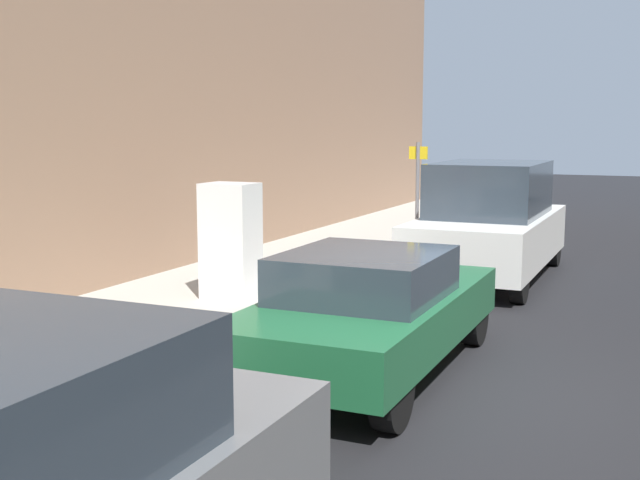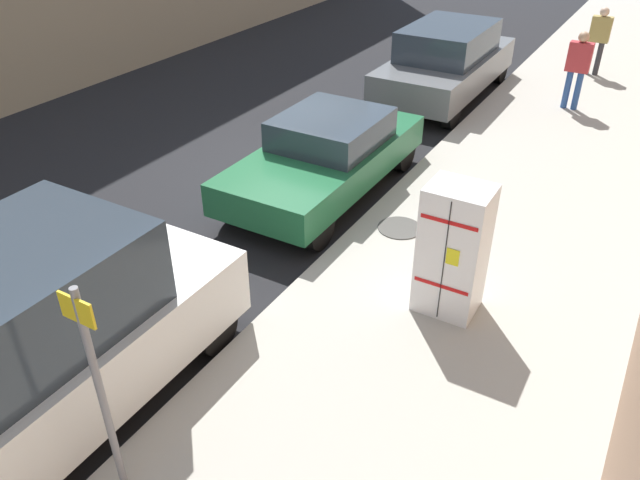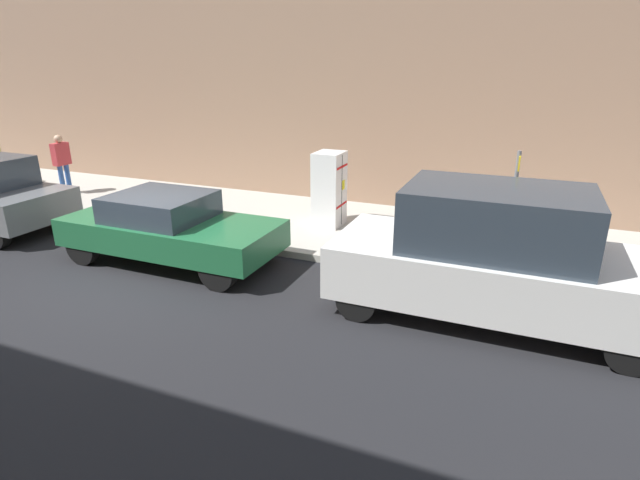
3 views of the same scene
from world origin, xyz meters
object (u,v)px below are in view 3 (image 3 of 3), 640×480
at_px(street_sign_post, 512,208).
at_px(parked_van_white, 492,256).
at_px(pedestrian_standing_near, 62,160).
at_px(parked_sedan_green, 169,227).
at_px(discarded_refrigerator, 329,189).

distance_m(street_sign_post, parked_van_white, 1.49).
height_order(pedestrian_standing_near, parked_sedan_green, pedestrian_standing_near).
bearing_deg(parked_sedan_green, discarded_refrigerator, 144.08).
distance_m(discarded_refrigerator, street_sign_post, 4.47).
bearing_deg(pedestrian_standing_near, street_sign_post, 93.29).
relative_size(discarded_refrigerator, pedestrian_standing_near, 1.01).
xyz_separation_m(parked_sedan_green, parked_van_white, (-0.00, 6.18, 0.31)).
bearing_deg(street_sign_post, pedestrian_standing_near, -96.89).
height_order(discarded_refrigerator, parked_van_white, parked_van_white).
height_order(parked_sedan_green, parked_van_white, parked_van_white).
bearing_deg(parked_van_white, street_sign_post, 172.70).
xyz_separation_m(discarded_refrigerator, parked_sedan_green, (3.10, -2.25, -0.30)).
relative_size(discarded_refrigerator, parked_van_white, 0.36).
xyz_separation_m(pedestrian_standing_near, parked_van_white, (2.94, 12.37, -0.12)).
bearing_deg(discarded_refrigerator, parked_sedan_green, -35.92).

